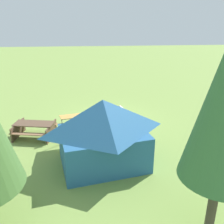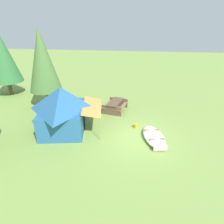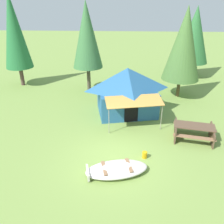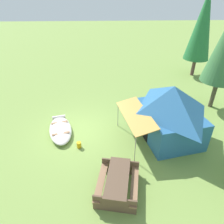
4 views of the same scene
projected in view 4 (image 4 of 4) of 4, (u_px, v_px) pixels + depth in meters
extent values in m
plane|color=#7B9947|center=(82.00, 131.00, 10.77)|extent=(80.00, 80.00, 0.00)
ellipsoid|color=silver|center=(60.00, 130.00, 10.56)|extent=(2.68, 1.68, 0.37)
ellipsoid|color=#4D4A48|center=(60.00, 129.00, 10.55)|extent=(2.45, 1.50, 0.13)
cube|color=#8E6445|center=(61.00, 133.00, 10.08)|extent=(0.34, 0.86, 0.04)
cube|color=#8E6445|center=(59.00, 122.00, 10.89)|extent=(0.34, 0.86, 0.04)
cube|color=silver|center=(59.00, 118.00, 11.48)|extent=(0.25, 0.72, 0.28)
cube|color=#295F93|center=(168.00, 123.00, 10.14)|extent=(3.68, 3.05, 1.47)
pyramid|color=#295F93|center=(173.00, 99.00, 9.42)|extent=(3.98, 3.30, 1.28)
cube|color=black|center=(145.00, 128.00, 9.95)|extent=(0.75, 0.18, 1.17)
cube|color=gold|center=(136.00, 114.00, 9.36)|extent=(3.09, 1.64, 0.25)
cylinder|color=gray|center=(135.00, 149.00, 8.58)|extent=(0.04, 0.04, 1.39)
cylinder|color=gray|center=(118.00, 115.00, 10.83)|extent=(0.04, 0.04, 1.39)
cube|color=brown|center=(118.00, 177.00, 7.29)|extent=(2.03, 1.14, 0.04)
cube|color=#906748|center=(134.00, 184.00, 7.36)|extent=(1.93, 0.62, 0.04)
cube|color=#906748|center=(101.00, 180.00, 7.51)|extent=(1.93, 0.62, 0.04)
cube|color=brown|center=(115.00, 205.00, 6.77)|extent=(0.34, 1.47, 0.70)
cube|color=brown|center=(120.00, 166.00, 8.20)|extent=(0.34, 1.47, 0.70)
cube|color=#27856A|center=(146.00, 127.00, 10.85)|extent=(0.60, 0.60, 0.31)
cylinder|color=gold|center=(79.00, 145.00, 9.62)|extent=(0.26, 0.26, 0.29)
cylinder|color=#4C4336|center=(214.00, 94.00, 12.54)|extent=(0.26, 0.26, 1.76)
cylinder|color=brown|center=(193.00, 67.00, 17.21)|extent=(0.28, 0.28, 1.42)
cone|color=#266E3A|center=(203.00, 24.00, 15.42)|extent=(2.01, 2.01, 5.33)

